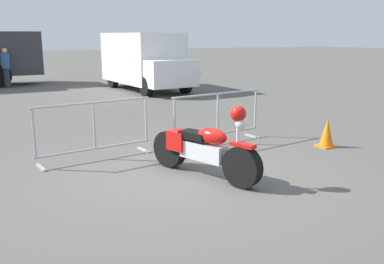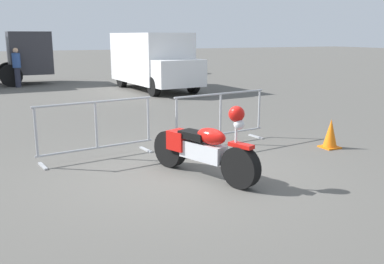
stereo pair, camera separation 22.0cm
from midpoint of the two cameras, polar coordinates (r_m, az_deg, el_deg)
ground_plane at (r=7.03m, az=-0.92°, el=-5.68°), size 120.00×120.00×0.00m
motorcycle at (r=6.82m, az=2.36°, el=-2.17°), size 0.92×2.09×1.23m
crowd_barrier_near at (r=7.97m, az=-11.87°, el=0.40°), size 2.22×0.72×1.07m
crowd_barrier_far at (r=8.91m, az=4.52°, el=1.94°), size 2.22×0.72×1.07m
delivery_van at (r=17.91m, az=-4.88°, el=9.61°), size 2.36×5.14×2.31m
pedestrian at (r=20.08m, az=-22.03°, el=8.16°), size 0.48×0.48×1.69m
planter_island at (r=25.43m, az=-2.19°, el=8.75°), size 3.40×3.40×1.24m
traffic_cone at (r=9.06m, az=18.66°, el=-0.24°), size 0.34×0.34×0.59m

